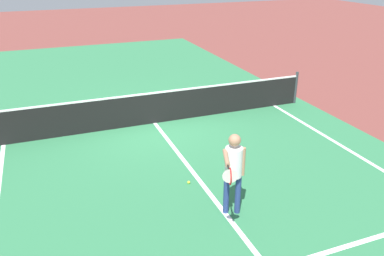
{
  "coord_description": "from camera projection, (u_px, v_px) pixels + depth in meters",
  "views": [
    {
      "loc": [
        -2.85,
        -10.4,
        4.51
      ],
      "look_at": [
        0.07,
        -2.88,
        1.0
      ],
      "focal_mm": 36.76,
      "sensor_mm": 36.0,
      "label": 1
    }
  ],
  "objects": [
    {
      "name": "ground_plane",
      "position": [
        155.0,
        123.0,
        11.63
      ],
      "size": [
        60.0,
        60.0,
        0.0
      ],
      "primitive_type": "plane",
      "color": "brown"
    },
    {
      "name": "court_surface_inbounds",
      "position": [
        155.0,
        123.0,
        11.63
      ],
      "size": [
        10.62,
        24.4,
        0.0
      ],
      "primitive_type": "cube",
      "color": "#2D7247",
      "rests_on": "ground_plane"
    },
    {
      "name": "line_center_service",
      "position": [
        194.0,
        174.0,
        8.89
      ],
      "size": [
        0.1,
        6.4,
        0.01
      ],
      "primitive_type": "cube",
      "color": "white",
      "rests_on": "ground_plane"
    },
    {
      "name": "net",
      "position": [
        154.0,
        107.0,
        11.43
      ],
      "size": [
        9.86,
        0.09,
        1.07
      ],
      "color": "#33383D",
      "rests_on": "ground_plane"
    },
    {
      "name": "player_near",
      "position": [
        233.0,
        166.0,
        7.13
      ],
      "size": [
        0.79,
        1.08,
        1.65
      ],
      "color": "navy",
      "rests_on": "ground_plane"
    },
    {
      "name": "tennis_ball_mid_court",
      "position": [
        189.0,
        182.0,
        8.51
      ],
      "size": [
        0.07,
        0.07,
        0.07
      ],
      "primitive_type": "sphere",
      "color": "#CCE033",
      "rests_on": "ground_plane"
    }
  ]
}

